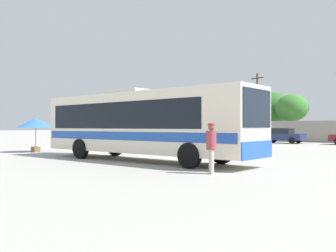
# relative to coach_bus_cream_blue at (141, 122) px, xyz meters

# --- Properties ---
(ground_plane) EXTENTS (300.00, 300.00, 0.00)m
(ground_plane) POSITION_rel_coach_bus_cream_blue_xyz_m (0.17, 10.85, -1.91)
(ground_plane) COLOR #A3A099
(perimeter_wall) EXTENTS (80.00, 0.30, 2.35)m
(perimeter_wall) POSITION_rel_coach_bus_cream_blue_xyz_m (0.17, 27.55, -0.73)
(perimeter_wall) COLOR #9E998C
(perimeter_wall) RESTS_ON ground_plane
(coach_bus_cream_blue) EXTENTS (12.53, 3.30, 3.58)m
(coach_bus_cream_blue) POSITION_rel_coach_bus_cream_blue_xyz_m (0.00, 0.00, 0.00)
(coach_bus_cream_blue) COLOR silver
(coach_bus_cream_blue) RESTS_ON ground_plane
(attendant_by_bus_door) EXTENTS (0.51, 0.51, 1.81)m
(attendant_by_bus_door) POSITION_rel_coach_bus_cream_blue_xyz_m (5.45, -2.42, -0.88)
(attendant_by_bus_door) COLOR #B7B2A8
(attendant_by_bus_door) RESTS_ON ground_plane
(vendor_umbrella_near_gate_blue) EXTENTS (2.37, 2.37, 2.29)m
(vendor_umbrella_near_gate_blue) POSITION_rel_coach_bus_cream_blue_xyz_m (-9.53, 0.37, 0.02)
(vendor_umbrella_near_gate_blue) COLOR gray
(vendor_umbrella_near_gate_blue) RESTS_ON ground_plane
(parked_car_leftmost_red) EXTENTS (4.54, 2.29, 1.54)m
(parked_car_leftmost_red) POSITION_rel_coach_bus_cream_blue_xyz_m (-14.32, 23.99, -1.10)
(parked_car_leftmost_red) COLOR red
(parked_car_leftmost_red) RESTS_ON ground_plane
(parked_car_second_maroon) EXTENTS (4.52, 2.05, 1.43)m
(parked_car_second_maroon) POSITION_rel_coach_bus_cream_blue_xyz_m (-8.26, 23.41, -1.15)
(parked_car_second_maroon) COLOR maroon
(parked_car_second_maroon) RESTS_ON ground_plane
(parked_car_third_dark_blue) EXTENTS (4.40, 2.16, 1.54)m
(parked_car_third_dark_blue) POSITION_rel_coach_bus_cream_blue_xyz_m (-1.07, 23.39, -1.10)
(parked_car_third_dark_blue) COLOR navy
(parked_car_third_dark_blue) RESTS_ON ground_plane
(utility_pole_near) EXTENTS (1.79, 0.49, 8.34)m
(utility_pole_near) POSITION_rel_coach_bus_cream_blue_xyz_m (-6.17, 29.15, 2.44)
(utility_pole_near) COLOR #4C3823
(utility_pole_near) RESTS_ON ground_plane
(roadside_tree_left) EXTENTS (4.94, 4.94, 6.67)m
(roadside_tree_left) POSITION_rel_coach_bus_cream_blue_xyz_m (-17.30, 29.57, 2.65)
(roadside_tree_left) COLOR brown
(roadside_tree_left) RESTS_ON ground_plane
(roadside_tree_midleft) EXTENTS (5.07, 5.07, 6.17)m
(roadside_tree_midleft) POSITION_rel_coach_bus_cream_blue_xyz_m (-5.47, 32.68, 2.11)
(roadside_tree_midleft) COLOR brown
(roadside_tree_midleft) RESTS_ON ground_plane
(roadside_tree_midright) EXTENTS (3.80, 3.80, 5.55)m
(roadside_tree_midright) POSITION_rel_coach_bus_cream_blue_xyz_m (-2.05, 29.67, 2.01)
(roadside_tree_midright) COLOR brown
(roadside_tree_midright) RESTS_ON ground_plane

